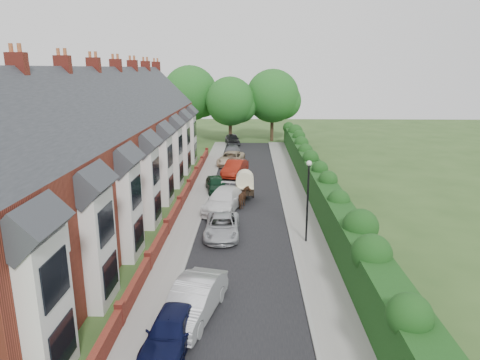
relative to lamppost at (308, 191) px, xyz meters
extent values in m
plane|color=#2D4C1E|center=(-3.40, -4.00, -3.30)|extent=(140.00, 140.00, 0.00)
cube|color=black|center=(-3.90, 7.00, -3.29)|extent=(6.00, 58.00, 0.02)
cube|color=gray|center=(0.20, 7.00, -3.24)|extent=(2.20, 58.00, 0.12)
cube|color=gray|center=(-7.75, 7.00, -3.24)|extent=(1.70, 58.00, 0.12)
cube|color=gray|center=(-0.85, 7.00, -3.23)|extent=(0.18, 58.00, 0.13)
cube|color=gray|center=(-6.95, 7.00, -3.23)|extent=(0.18, 58.00, 0.13)
cube|color=#173C13|center=(2.00, 7.00, -2.05)|extent=(1.50, 58.00, 2.50)
cube|color=maroon|center=(-14.40, 6.00, -0.05)|extent=(8.00, 40.00, 6.50)
cube|color=#282A2F|center=(-14.40, 6.00, 3.20)|extent=(8.00, 40.20, 8.00)
cube|color=silver|center=(-10.05, -12.10, -0.70)|extent=(0.70, 2.40, 5.20)
cube|color=black|center=(-9.68, -12.10, -1.90)|extent=(0.06, 1.80, 1.60)
cube|color=black|center=(-9.68, -12.10, 0.50)|extent=(0.06, 1.80, 1.60)
cube|color=#282A2F|center=(-10.20, -12.10, 2.30)|extent=(1.70, 2.60, 1.70)
cube|color=#3F2D2D|center=(-10.36, -10.00, -2.25)|extent=(0.08, 0.90, 2.10)
cube|color=silver|center=(-10.35, -10.10, 1.10)|extent=(0.12, 1.20, 1.60)
cube|color=silver|center=(-10.05, -7.10, -0.70)|extent=(0.70, 2.40, 5.20)
cube|color=black|center=(-9.68, -7.10, -1.90)|extent=(0.06, 1.80, 1.60)
cube|color=black|center=(-9.68, -7.10, 0.50)|extent=(0.06, 1.80, 1.60)
cube|color=#282A2F|center=(-10.20, -7.10, 2.30)|extent=(1.70, 2.60, 1.70)
cube|color=#3F2D2D|center=(-10.36, -5.00, -2.25)|extent=(0.08, 0.90, 2.10)
cube|color=silver|center=(-10.35, -5.10, 1.10)|extent=(0.12, 1.20, 1.60)
cube|color=silver|center=(-10.05, -2.10, -0.70)|extent=(0.70, 2.40, 5.20)
cube|color=black|center=(-9.68, -2.10, -1.90)|extent=(0.06, 1.80, 1.60)
cube|color=black|center=(-9.68, -2.10, 0.50)|extent=(0.06, 1.80, 1.60)
cube|color=#282A2F|center=(-10.20, -2.10, 2.30)|extent=(1.70, 2.60, 1.70)
cube|color=#3F2D2D|center=(-10.36, 0.00, -2.25)|extent=(0.08, 0.90, 2.10)
cube|color=silver|center=(-10.35, -0.10, 1.10)|extent=(0.12, 1.20, 1.60)
cube|color=silver|center=(-10.05, 2.90, -0.70)|extent=(0.70, 2.40, 5.20)
cube|color=black|center=(-9.68, 2.90, -1.90)|extent=(0.06, 1.80, 1.60)
cube|color=black|center=(-9.68, 2.90, 0.50)|extent=(0.06, 1.80, 1.60)
cube|color=#282A2F|center=(-10.20, 2.90, 2.30)|extent=(1.70, 2.60, 1.70)
cube|color=#3F2D2D|center=(-10.36, 5.00, -2.25)|extent=(0.08, 0.90, 2.10)
cube|color=silver|center=(-10.35, 4.90, 1.10)|extent=(0.12, 1.20, 1.60)
cube|color=silver|center=(-10.05, 7.90, -0.70)|extent=(0.70, 2.40, 5.20)
cube|color=black|center=(-9.68, 7.90, -1.90)|extent=(0.06, 1.80, 1.60)
cube|color=black|center=(-9.68, 7.90, 0.50)|extent=(0.06, 1.80, 1.60)
cube|color=#282A2F|center=(-10.20, 7.90, 2.30)|extent=(1.70, 2.60, 1.70)
cube|color=#3F2D2D|center=(-10.36, 10.00, -2.25)|extent=(0.08, 0.90, 2.10)
cube|color=silver|center=(-10.35, 9.90, 1.10)|extent=(0.12, 1.20, 1.60)
cube|color=silver|center=(-10.05, 12.90, -0.70)|extent=(0.70, 2.40, 5.20)
cube|color=black|center=(-9.68, 12.90, -1.90)|extent=(0.06, 1.80, 1.60)
cube|color=black|center=(-9.68, 12.90, 0.50)|extent=(0.06, 1.80, 1.60)
cube|color=#282A2F|center=(-10.20, 12.90, 2.30)|extent=(1.70, 2.60, 1.70)
cube|color=#3F2D2D|center=(-10.36, 15.00, -2.25)|extent=(0.08, 0.90, 2.10)
cube|color=silver|center=(-10.35, 14.90, 1.10)|extent=(0.12, 1.20, 1.60)
cube|color=silver|center=(-10.05, 17.90, -0.70)|extent=(0.70, 2.40, 5.20)
cube|color=black|center=(-9.68, 17.90, -1.90)|extent=(0.06, 1.80, 1.60)
cube|color=black|center=(-9.68, 17.90, 0.50)|extent=(0.06, 1.80, 1.60)
cube|color=#282A2F|center=(-10.20, 17.90, 2.30)|extent=(1.70, 2.60, 1.70)
cube|color=#3F2D2D|center=(-10.36, 20.00, -2.25)|extent=(0.08, 0.90, 2.10)
cube|color=silver|center=(-10.35, 19.90, 1.10)|extent=(0.12, 1.20, 1.60)
cube|color=silver|center=(-10.05, 22.90, -0.70)|extent=(0.70, 2.40, 5.20)
cube|color=black|center=(-9.68, 22.90, -1.90)|extent=(0.06, 1.80, 1.60)
cube|color=black|center=(-9.68, 22.90, 0.50)|extent=(0.06, 1.80, 1.60)
cube|color=#282A2F|center=(-10.20, 22.90, 2.30)|extent=(1.70, 2.60, 1.70)
cube|color=#3F2D2D|center=(-10.36, 25.00, -2.25)|extent=(0.08, 0.90, 2.10)
cube|color=silver|center=(-10.35, 24.90, 1.10)|extent=(0.12, 1.20, 1.60)
cube|color=maroon|center=(-14.40, -4.00, 7.00)|extent=(0.90, 0.50, 1.60)
cylinder|color=#9D542F|center=(-14.60, -4.00, 7.95)|extent=(0.20, 0.20, 0.50)
cylinder|color=#9D542F|center=(-14.20, -4.00, 7.95)|extent=(0.20, 0.20, 0.50)
cube|color=maroon|center=(-14.40, 1.00, 7.00)|extent=(0.90, 0.50, 1.60)
cylinder|color=#9D542F|center=(-14.60, 1.00, 7.95)|extent=(0.20, 0.20, 0.50)
cylinder|color=#9D542F|center=(-14.20, 1.00, 7.95)|extent=(0.20, 0.20, 0.50)
cube|color=maroon|center=(-14.40, 6.00, 7.00)|extent=(0.90, 0.50, 1.60)
cylinder|color=#9D542F|center=(-14.60, 6.00, 7.95)|extent=(0.20, 0.20, 0.50)
cylinder|color=#9D542F|center=(-14.20, 6.00, 7.95)|extent=(0.20, 0.20, 0.50)
cube|color=maroon|center=(-14.40, 11.00, 7.00)|extent=(0.90, 0.50, 1.60)
cylinder|color=#9D542F|center=(-14.60, 11.00, 7.95)|extent=(0.20, 0.20, 0.50)
cylinder|color=#9D542F|center=(-14.20, 11.00, 7.95)|extent=(0.20, 0.20, 0.50)
cube|color=maroon|center=(-14.40, 16.00, 7.00)|extent=(0.90, 0.50, 1.60)
cylinder|color=#9D542F|center=(-14.60, 16.00, 7.95)|extent=(0.20, 0.20, 0.50)
cylinder|color=#9D542F|center=(-14.20, 16.00, 7.95)|extent=(0.20, 0.20, 0.50)
cube|color=maroon|center=(-14.40, 21.00, 7.00)|extent=(0.90, 0.50, 1.60)
cylinder|color=#9D542F|center=(-14.60, 21.00, 7.95)|extent=(0.20, 0.20, 0.50)
cylinder|color=#9D542F|center=(-14.20, 21.00, 7.95)|extent=(0.20, 0.20, 0.50)
cube|color=maroon|center=(-14.40, 26.00, 7.00)|extent=(0.90, 0.50, 1.60)
cylinder|color=#9D542F|center=(-14.60, 26.00, 7.95)|extent=(0.20, 0.20, 0.50)
cylinder|color=#9D542F|center=(-14.20, 26.00, 7.95)|extent=(0.20, 0.20, 0.50)
cube|color=maroon|center=(-8.75, -11.50, -2.85)|extent=(0.30, 4.70, 0.90)
cube|color=maroon|center=(-8.75, -6.50, -2.85)|extent=(0.30, 4.70, 0.90)
cube|color=maroon|center=(-8.75, -1.50, -2.85)|extent=(0.30, 4.70, 0.90)
cube|color=maroon|center=(-8.75, 3.50, -2.85)|extent=(0.30, 4.70, 0.90)
cube|color=maroon|center=(-8.75, 8.50, -2.85)|extent=(0.30, 4.70, 0.90)
cube|color=maroon|center=(-8.75, 13.50, -2.85)|extent=(0.30, 4.70, 0.90)
cube|color=maroon|center=(-8.75, 18.50, -2.85)|extent=(0.30, 4.70, 0.90)
cube|color=maroon|center=(-8.75, 23.50, -2.85)|extent=(0.30, 4.70, 0.90)
cube|color=maroon|center=(-8.75, -9.00, -2.75)|extent=(0.35, 0.35, 1.10)
cube|color=maroon|center=(-8.75, -4.00, -2.75)|extent=(0.35, 0.35, 1.10)
cube|color=maroon|center=(-8.75, 1.00, -2.75)|extent=(0.35, 0.35, 1.10)
cube|color=maroon|center=(-8.75, 6.00, -2.75)|extent=(0.35, 0.35, 1.10)
cube|color=maroon|center=(-8.75, 11.00, -2.75)|extent=(0.35, 0.35, 1.10)
cube|color=maroon|center=(-8.75, 16.00, -2.75)|extent=(0.35, 0.35, 1.10)
cube|color=maroon|center=(-8.75, 21.00, -2.75)|extent=(0.35, 0.35, 1.10)
cube|color=maroon|center=(-8.75, 26.00, -2.75)|extent=(0.35, 0.35, 1.10)
cylinder|color=black|center=(0.00, 0.00, -0.90)|extent=(0.12, 0.12, 4.80)
cylinder|color=black|center=(0.00, 0.00, 1.55)|extent=(0.20, 0.20, 0.10)
sphere|color=silver|center=(0.00, 0.00, 1.70)|extent=(0.32, 0.32, 0.32)
cylinder|color=#332316|center=(-6.40, 36.00, -0.92)|extent=(0.50, 0.50, 4.75)
sphere|color=#1C541C|center=(-6.40, 36.00, 2.59)|extent=(6.80, 6.80, 6.80)
sphere|color=#1C541C|center=(-5.04, 36.30, 1.93)|extent=(4.76, 4.76, 4.76)
cylinder|color=#332316|center=(-0.40, 38.00, -0.67)|extent=(0.50, 0.50, 5.25)
sphere|color=#1C541C|center=(-0.40, 38.00, 3.21)|extent=(7.60, 7.60, 7.60)
sphere|color=#1C541C|center=(1.12, 38.30, 2.48)|extent=(5.32, 5.32, 5.32)
cylinder|color=#332316|center=(-12.40, 39.00, -0.55)|extent=(0.50, 0.50, 5.50)
sphere|color=#1C541C|center=(-12.40, 39.00, 3.52)|extent=(8.00, 8.00, 8.00)
sphere|color=#1C541C|center=(-10.80, 39.30, 2.75)|extent=(5.60, 5.60, 5.60)
imported|color=black|center=(-6.40, -10.20, -2.59)|extent=(2.11, 4.29, 1.41)
imported|color=#B3B4B9|center=(-5.81, -8.20, -2.50)|extent=(2.76, 5.09, 1.59)
imported|color=#AAACB1|center=(-5.21, 1.00, -2.65)|extent=(2.25, 4.70, 1.29)
imported|color=white|center=(-5.42, 6.14, -2.50)|extent=(3.44, 5.89, 1.60)
imported|color=black|center=(-6.40, 10.99, -2.61)|extent=(2.38, 4.28, 1.38)
imported|color=maroon|center=(-5.00, 16.74, -2.52)|extent=(2.72, 5.00, 1.56)
imported|color=#CEB495|center=(-5.65, 21.71, -2.58)|extent=(3.19, 5.47, 1.43)
imported|color=#5C5E64|center=(-5.69, 26.08, -2.65)|extent=(1.99, 4.55, 1.30)
imported|color=black|center=(-6.03, 34.60, -2.55)|extent=(2.49, 4.64, 1.50)
imported|color=#472A1A|center=(-3.90, 6.85, -2.53)|extent=(1.08, 1.91, 1.53)
cube|color=black|center=(-3.90, 8.78, -2.36)|extent=(1.32, 2.19, 0.55)
cylinder|color=beige|center=(-3.90, 8.78, -1.60)|extent=(1.43, 1.37, 1.43)
cube|color=beige|center=(-3.90, 8.78, -2.09)|extent=(1.45, 2.25, 0.04)
cylinder|color=black|center=(-4.61, 9.44, -2.80)|extent=(0.09, 0.99, 0.99)
cylinder|color=black|center=(-3.18, 9.44, -2.80)|extent=(0.09, 0.99, 0.99)
cylinder|color=black|center=(-4.28, 7.58, -2.31)|extent=(0.06, 1.98, 0.06)
cylinder|color=black|center=(-3.51, 7.58, -2.31)|extent=(0.06, 1.98, 0.06)
camera|label=1|loc=(-3.38, -24.46, 7.08)|focal=32.00mm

